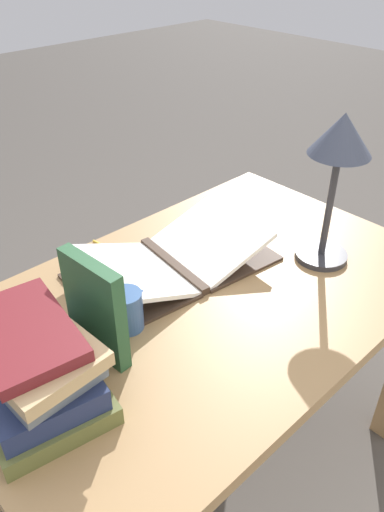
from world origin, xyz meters
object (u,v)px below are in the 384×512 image
(coffee_mug, at_px, (127,310))
(book_stack_tall, at_px, (32,366))
(book_standing_upright, at_px, (95,309))
(pencil, at_px, (113,251))
(reading_lamp, at_px, (339,152))
(open_book, at_px, (173,260))

(coffee_mug, bearing_deg, book_stack_tall, 8.81)
(book_stack_tall, bearing_deg, book_standing_upright, -173.14)
(book_standing_upright, bearing_deg, pencil, -133.71)
(reading_lamp, distance_m, coffee_mug, 0.62)
(book_stack_tall, height_order, book_standing_upright, book_standing_upright)
(open_book, bearing_deg, coffee_mug, 30.82)
(book_standing_upright, bearing_deg, reading_lamp, 165.36)
(book_stack_tall, bearing_deg, coffee_mug, -171.19)
(book_stack_tall, bearing_deg, open_book, -163.71)
(pencil, bearing_deg, book_standing_upright, 50.21)
(open_book, height_order, book_stack_tall, book_stack_tall)
(book_standing_upright, height_order, pencil, book_standing_upright)
(book_standing_upright, xyz_separation_m, reading_lamp, (-0.64, 0.12, 0.19))
(open_book, xyz_separation_m, book_stack_tall, (0.47, 0.14, 0.05))
(reading_lamp, bearing_deg, book_standing_upright, -10.72)
(book_stack_tall, xyz_separation_m, book_standing_upright, (-0.16, -0.02, 0.03))
(open_book, distance_m, coffee_mug, 0.24)
(book_stack_tall, bearing_deg, pencil, -142.29)
(book_stack_tall, xyz_separation_m, coffee_mug, (-0.25, -0.04, -0.03))
(pencil, bearing_deg, open_book, 112.89)
(coffee_mug, bearing_deg, book_standing_upright, 12.19)
(book_standing_upright, relative_size, pencil, 1.42)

